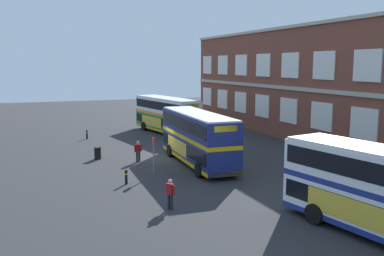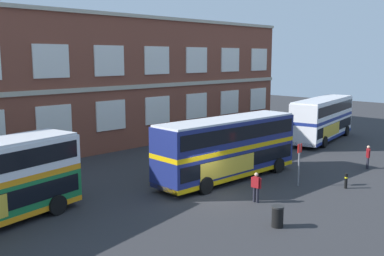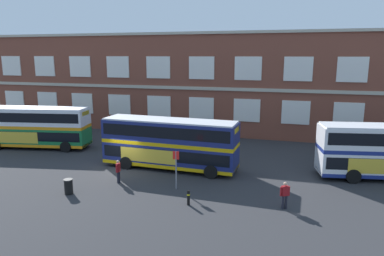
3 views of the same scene
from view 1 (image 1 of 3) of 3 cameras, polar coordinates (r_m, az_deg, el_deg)
name	(u,v)px [view 1 (image 1 of 3)]	position (r m, az deg, el deg)	size (l,w,h in m)	color
ground_plane	(186,155)	(36.89, -0.77, -3.65)	(120.00, 120.00, 0.00)	#2B2B2D
brick_terminal_building	(339,86)	(44.16, 19.20, 5.32)	(51.39, 8.19, 11.63)	brown
double_decker_near	(167,115)	(48.22, -3.44, 1.82)	(11.28, 4.50, 4.07)	#197038
double_decker_middle	(197,137)	(33.20, 0.73, -1.24)	(11.09, 3.19, 4.07)	navy
waiting_passenger	(170,193)	(23.15, -2.95, -8.71)	(0.61, 0.40, 1.70)	black
second_passenger	(138,150)	(34.45, -7.27, -3.01)	(0.30, 0.64, 1.70)	black
bus_stand_flag	(154,152)	(30.12, -5.18, -3.29)	(0.44, 0.10, 2.70)	slate
station_litter_bin	(98,153)	(36.06, -12.58, -3.29)	(0.60, 0.60, 1.03)	black
safety_bollard_west	(87,134)	(45.94, -13.95, -0.85)	(0.19, 0.19, 0.95)	black
safety_bollard_east	(126,177)	(28.30, -8.84, -6.51)	(0.19, 0.19, 0.95)	black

